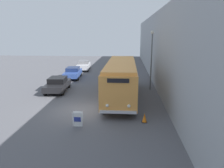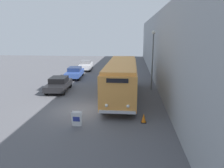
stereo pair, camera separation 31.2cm
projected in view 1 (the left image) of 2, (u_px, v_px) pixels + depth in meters
ground_plane at (82, 110)px, 16.52m from camera, size 80.00×80.00×0.00m
building_wall_right at (156, 49)px, 24.87m from camera, size 0.30×60.00×7.97m
vintage_bus at (121, 78)px, 19.47m from camera, size 2.58×11.09×3.22m
sign_board at (78, 119)px, 13.59m from camera, size 0.62×0.35×0.94m
streetlamp at (152, 52)px, 21.78m from camera, size 0.36×0.36×5.97m
parked_car_near at (58, 84)px, 21.83m from camera, size 2.20×4.51×1.40m
parked_car_mid at (73, 72)px, 28.33m from camera, size 2.22×4.84×1.40m
parked_car_far at (84, 65)px, 34.56m from camera, size 2.25×4.83×1.50m
traffic_cone at (144, 118)px, 14.24m from camera, size 0.36×0.36×0.62m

